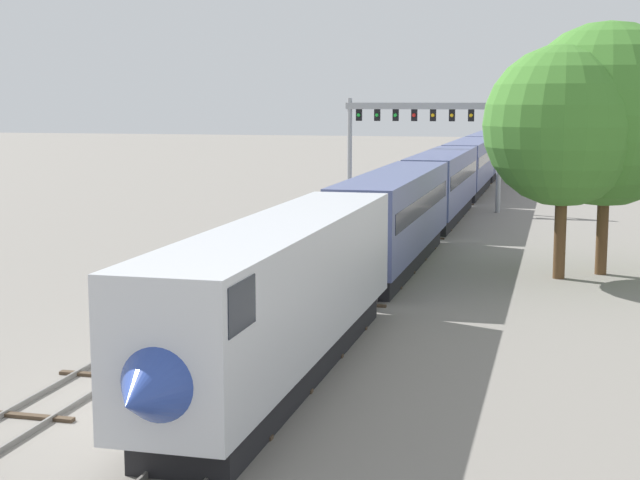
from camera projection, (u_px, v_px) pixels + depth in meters
ground_plane at (180, 405)px, 26.72m from camera, size 400.00×400.00×0.00m
track_main at (465, 197)px, 83.79m from camera, size 2.60×200.00×0.16m
track_near at (356, 223)px, 65.93m from camera, size 2.60×160.00×0.16m
passenger_train at (444, 183)px, 68.12m from camera, size 3.04×100.87×4.80m
signal_gantry at (423, 127)px, 73.03m from camera, size 12.10×0.49×8.59m
trackside_tree_left at (607, 115)px, 45.75m from camera, size 8.81×8.81×12.16m
trackside_tree_mid at (564, 126)px, 44.71m from camera, size 7.58×7.58×11.04m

